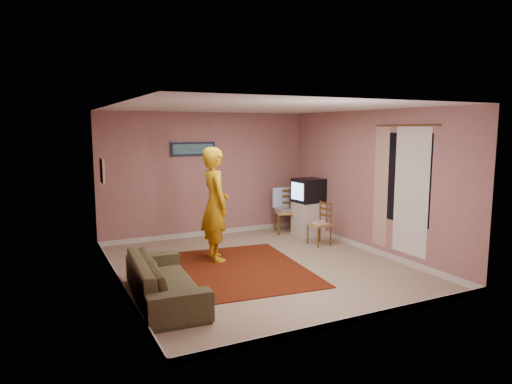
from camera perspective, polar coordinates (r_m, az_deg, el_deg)
name	(u,v)px	position (r m, az deg, el deg)	size (l,w,h in m)	color
ground	(260,267)	(7.66, 0.49, -9.30)	(5.00, 5.00, 0.00)	gray
wall_back	(207,175)	(9.66, -6.19, 2.16)	(4.50, 0.02, 2.60)	#A2736B
wall_front	(359,215)	(5.29, 12.78, -2.86)	(4.50, 0.02, 2.60)	#A2736B
wall_left	(117,198)	(6.68, -17.00, -0.77)	(0.02, 5.00, 2.60)	#A2736B
wall_right	(369,182)	(8.62, 13.99, 1.26)	(0.02, 5.00, 2.60)	#A2736B
ceiling	(260,107)	(7.32, 0.51, 10.53)	(4.50, 5.00, 0.02)	silver
baseboard_back	(208,233)	(9.85, -6.06, -5.10)	(4.50, 0.02, 0.10)	silver
baseboard_front	(355,320)	(5.67, 12.31, -15.35)	(4.50, 0.02, 0.10)	silver
baseboard_left	(121,284)	(6.98, -16.49, -10.96)	(0.02, 5.00, 0.10)	silver
baseboard_right	(367,248)	(8.84, 13.66, -6.82)	(0.02, 5.00, 0.10)	silver
window	(405,178)	(7.94, 18.18, 1.62)	(0.01, 1.10, 1.50)	black
curtain_sheer	(411,192)	(7.84, 18.81, 0.05)	(0.01, 0.75, 2.10)	silver
curtain_floral	(381,187)	(8.34, 15.34, 0.64)	(0.01, 0.35, 2.10)	beige
curtain_rod	(406,125)	(7.86, 18.23, 7.92)	(0.02, 0.02, 1.40)	brown
picture_back	(193,149)	(9.49, -7.88, 5.35)	(0.95, 0.04, 0.28)	#141B38
picture_left	(102,171)	(8.23, -18.66, 2.51)	(0.04, 0.38, 0.42)	#D1B48F
area_rug	(237,269)	(7.51, -2.36, -9.60)	(2.12, 2.65, 0.01)	black
tv_cabinet	(308,218)	(9.84, 6.54, -3.30)	(0.56, 0.51, 0.71)	silver
crt_tv	(308,190)	(9.73, 6.57, 0.21)	(0.62, 0.56, 0.50)	black
chair_a	(285,207)	(9.93, 3.68, -1.87)	(0.52, 0.51, 0.51)	tan
dvd_player	(285,210)	(9.94, 3.68, -2.22)	(0.39, 0.28, 0.07)	#B5B5BA
blue_throw	(281,197)	(10.06, 3.15, -0.66)	(0.41, 0.05, 0.43)	#8AACE3
chair_b	(319,219)	(8.99, 7.93, -3.38)	(0.40, 0.41, 0.46)	tan
game_console	(319,222)	(9.00, 7.92, -3.76)	(0.21, 0.16, 0.04)	silver
sofa	(165,279)	(6.28, -11.34, -10.62)	(1.98, 0.77, 0.58)	brown
person	(215,204)	(7.85, -5.13, -1.53)	(0.72, 0.47, 1.96)	gold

